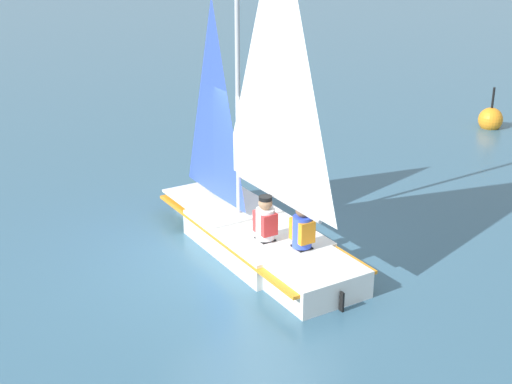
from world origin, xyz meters
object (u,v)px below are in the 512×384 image
Objects in this scene: sailor_helm at (265,228)px; sailboat_main at (257,206)px; sailor_crew at (302,236)px; buoy_marker at (490,119)px.

sailboat_main is at bearing -16.89° from sailor_helm.
sailor_helm is 0.63m from sailor_crew.
sailboat_main is at bearing 179.08° from buoy_marker.
sailor_helm is at bearing 163.11° from sailboat_main.
sailboat_main is 0.55m from sailor_helm.
sailor_crew is (-0.18, -1.03, -0.17)m from sailboat_main.
buoy_marker is (9.84, 0.26, -0.41)m from sailor_helm.
buoy_marker is (9.53, -0.15, -0.58)m from sailboat_main.
buoy_marker is at bearing -68.77° from sailor_helm.
sailor_crew is at bearing -148.62° from sailor_helm.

